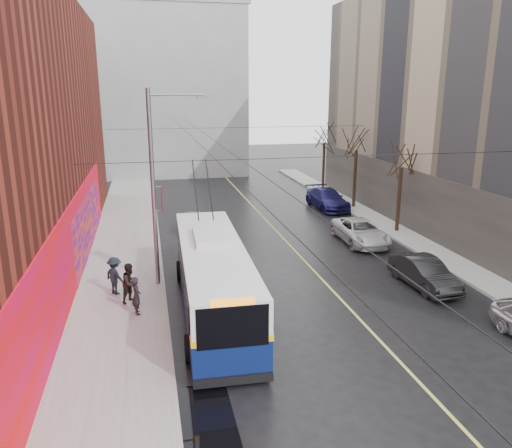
{
  "coord_description": "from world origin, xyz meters",
  "views": [
    {
      "loc": [
        -6.5,
        -12.28,
        8.92
      ],
      "look_at": [
        -1.45,
        10.74,
        2.56
      ],
      "focal_mm": 35.0,
      "sensor_mm": 36.0,
      "label": 1
    }
  ],
  "objects_px": {
    "parked_car_d": "(327,199)",
    "tree_mid": "(357,140)",
    "parked_car_b": "(424,273)",
    "pedestrian_b": "(130,283)",
    "parked_car_c": "(360,231)",
    "streetlight_pole": "(157,184)",
    "tree_near": "(402,155)",
    "pedestrian_a": "(137,296)",
    "pedestrian_c": "(115,276)",
    "tree_far": "(325,134)",
    "trolleybus": "(213,276)",
    "following_car": "(195,224)"
  },
  "relations": [
    {
      "from": "pedestrian_b",
      "to": "tree_near",
      "type": "bearing_deg",
      "value": -21.74
    },
    {
      "from": "parked_car_d",
      "to": "following_car",
      "type": "xyz_separation_m",
      "value": [
        -10.74,
        -5.09,
        -0.03
      ]
    },
    {
      "from": "pedestrian_a",
      "to": "pedestrian_b",
      "type": "height_order",
      "value": "pedestrian_b"
    },
    {
      "from": "trolleybus",
      "to": "following_car",
      "type": "height_order",
      "value": "trolleybus"
    },
    {
      "from": "parked_car_c",
      "to": "pedestrian_c",
      "type": "relative_size",
      "value": 2.92
    },
    {
      "from": "streetlight_pole",
      "to": "parked_car_c",
      "type": "bearing_deg",
      "value": 20.58
    },
    {
      "from": "parked_car_c",
      "to": "pedestrian_b",
      "type": "height_order",
      "value": "pedestrian_b"
    },
    {
      "from": "following_car",
      "to": "pedestrian_b",
      "type": "distance_m",
      "value": 10.81
    },
    {
      "from": "tree_near",
      "to": "parked_car_b",
      "type": "distance_m",
      "value": 10.2
    },
    {
      "from": "parked_car_d",
      "to": "pedestrian_c",
      "type": "height_order",
      "value": "pedestrian_c"
    },
    {
      "from": "streetlight_pole",
      "to": "following_car",
      "type": "bearing_deg",
      "value": 74.02
    },
    {
      "from": "parked_car_c",
      "to": "following_car",
      "type": "bearing_deg",
      "value": 159.6
    },
    {
      "from": "pedestrian_b",
      "to": "parked_car_d",
      "type": "bearing_deg",
      "value": -0.74
    },
    {
      "from": "tree_far",
      "to": "pedestrian_c",
      "type": "bearing_deg",
      "value": -129.47
    },
    {
      "from": "tree_near",
      "to": "parked_car_c",
      "type": "xyz_separation_m",
      "value": [
        -3.2,
        -1.52,
        -4.29
      ]
    },
    {
      "from": "parked_car_d",
      "to": "parked_car_b",
      "type": "bearing_deg",
      "value": -96.72
    },
    {
      "from": "parked_car_d",
      "to": "following_car",
      "type": "bearing_deg",
      "value": -157.17
    },
    {
      "from": "streetlight_pole",
      "to": "pedestrian_c",
      "type": "height_order",
      "value": "streetlight_pole"
    },
    {
      "from": "pedestrian_a",
      "to": "streetlight_pole",
      "type": "bearing_deg",
      "value": -31.92
    },
    {
      "from": "trolleybus",
      "to": "pedestrian_a",
      "type": "relative_size",
      "value": 7.71
    },
    {
      "from": "tree_mid",
      "to": "pedestrian_a",
      "type": "distance_m",
      "value": 23.28
    },
    {
      "from": "tree_mid",
      "to": "tree_far",
      "type": "height_order",
      "value": "tree_mid"
    },
    {
      "from": "tree_far",
      "to": "pedestrian_b",
      "type": "distance_m",
      "value": 27.69
    },
    {
      "from": "parked_car_c",
      "to": "pedestrian_a",
      "type": "height_order",
      "value": "pedestrian_a"
    },
    {
      "from": "streetlight_pole",
      "to": "pedestrian_a",
      "type": "xyz_separation_m",
      "value": [
        -1.07,
        -3.14,
        -3.93
      ]
    },
    {
      "from": "tree_near",
      "to": "following_car",
      "type": "relative_size",
      "value": 1.51
    },
    {
      "from": "tree_near",
      "to": "pedestrian_b",
      "type": "bearing_deg",
      "value": -154.47
    },
    {
      "from": "tree_near",
      "to": "pedestrian_b",
      "type": "relative_size",
      "value": 3.71
    },
    {
      "from": "trolleybus",
      "to": "following_car",
      "type": "bearing_deg",
      "value": 89.9
    },
    {
      "from": "tree_mid",
      "to": "parked_car_d",
      "type": "relative_size",
      "value": 1.28
    },
    {
      "from": "parked_car_d",
      "to": "tree_mid",
      "type": "bearing_deg",
      "value": -12.93
    },
    {
      "from": "parked_car_d",
      "to": "tree_far",
      "type": "bearing_deg",
      "value": 70.4
    },
    {
      "from": "trolleybus",
      "to": "pedestrian_c",
      "type": "xyz_separation_m",
      "value": [
        -4.04,
        2.39,
        -0.54
      ]
    },
    {
      "from": "streetlight_pole",
      "to": "parked_car_d",
      "type": "relative_size",
      "value": 1.73
    },
    {
      "from": "parked_car_b",
      "to": "parked_car_d",
      "type": "height_order",
      "value": "parked_car_d"
    },
    {
      "from": "tree_far",
      "to": "parked_car_d",
      "type": "height_order",
      "value": "tree_far"
    },
    {
      "from": "tree_far",
      "to": "parked_car_c",
      "type": "xyz_separation_m",
      "value": [
        -3.2,
        -15.52,
        -4.45
      ]
    },
    {
      "from": "tree_mid",
      "to": "tree_near",
      "type": "bearing_deg",
      "value": -90.0
    },
    {
      "from": "tree_mid",
      "to": "pedestrian_c",
      "type": "distance_m",
      "value": 22.45
    },
    {
      "from": "tree_mid",
      "to": "tree_far",
      "type": "relative_size",
      "value": 1.02
    },
    {
      "from": "streetlight_pole",
      "to": "pedestrian_c",
      "type": "bearing_deg",
      "value": -157.46
    },
    {
      "from": "streetlight_pole",
      "to": "parked_car_d",
      "type": "distance_m",
      "value": 19.17
    },
    {
      "from": "parked_car_b",
      "to": "parked_car_c",
      "type": "bearing_deg",
      "value": 86.92
    },
    {
      "from": "tree_mid",
      "to": "following_car",
      "type": "height_order",
      "value": "tree_mid"
    },
    {
      "from": "parked_car_c",
      "to": "parked_car_d",
      "type": "xyz_separation_m",
      "value": [
        1.17,
        8.89,
        0.07
      ]
    },
    {
      "from": "pedestrian_b",
      "to": "parked_car_c",
      "type": "bearing_deg",
      "value": -21.7
    },
    {
      "from": "pedestrian_b",
      "to": "streetlight_pole",
      "type": "bearing_deg",
      "value": 7.11
    },
    {
      "from": "tree_near",
      "to": "pedestrian_a",
      "type": "distance_m",
      "value": 19.05
    },
    {
      "from": "streetlight_pole",
      "to": "following_car",
      "type": "relative_size",
      "value": 2.12
    },
    {
      "from": "parked_car_b",
      "to": "parked_car_c",
      "type": "xyz_separation_m",
      "value": [
        0.0,
        7.17,
        0.0
      ]
    }
  ]
}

